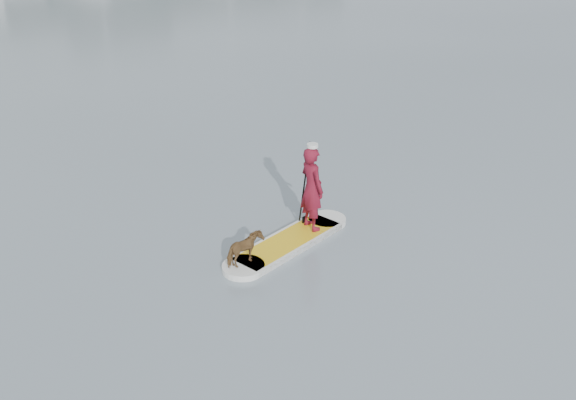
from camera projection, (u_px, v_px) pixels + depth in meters
ground at (273, 194)px, 14.84m from camera, size 140.00×140.00×0.00m
paddleboard at (288, 243)px, 12.69m from camera, size 3.24×1.35×0.12m
paddler at (312, 188)px, 12.77m from camera, size 0.46×0.67×1.75m
white_cap at (313, 146)px, 12.37m from camera, size 0.22×0.22×0.07m
dog at (245, 249)px, 11.72m from camera, size 0.78×0.46×0.62m
paddle at (304, 193)px, 13.04m from camera, size 0.10×0.30×2.00m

